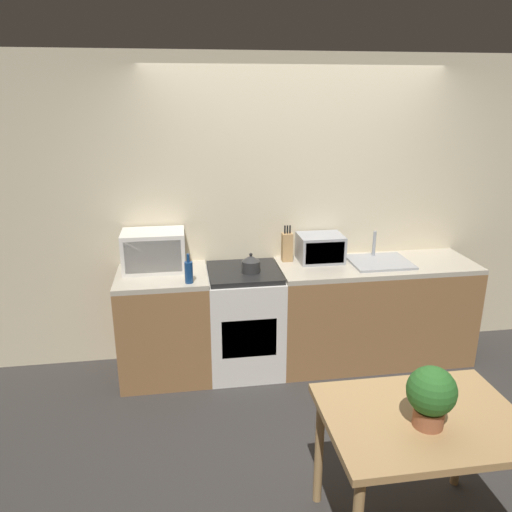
# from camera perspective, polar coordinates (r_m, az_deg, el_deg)

# --- Properties ---
(ground_plane) EXTENTS (16.00, 16.00, 0.00)m
(ground_plane) POSITION_cam_1_polar(r_m,az_deg,el_deg) (3.87, 7.84, -18.17)
(ground_plane) COLOR #33302D
(wall_back) EXTENTS (10.00, 0.06, 2.60)m
(wall_back) POSITION_cam_1_polar(r_m,az_deg,el_deg) (4.38, 4.24, 5.13)
(wall_back) COLOR beige
(wall_back) RESTS_ON ground_plane
(counter_left_run) EXTENTS (0.73, 0.62, 0.90)m
(counter_left_run) POSITION_cam_1_polar(r_m,az_deg,el_deg) (4.24, -10.39, -7.79)
(counter_left_run) COLOR olive
(counter_left_run) RESTS_ON ground_plane
(counter_right_run) EXTENTS (1.68, 0.62, 0.90)m
(counter_right_run) POSITION_cam_1_polar(r_m,az_deg,el_deg) (4.54, 13.23, -6.18)
(counter_right_run) COLOR olive
(counter_right_run) RESTS_ON ground_plane
(stove_range) EXTENTS (0.61, 0.62, 0.90)m
(stove_range) POSITION_cam_1_polar(r_m,az_deg,el_deg) (4.26, -1.34, -7.36)
(stove_range) COLOR silver
(stove_range) RESTS_ON ground_plane
(kettle) EXTENTS (0.15, 0.15, 0.16)m
(kettle) POSITION_cam_1_polar(r_m,az_deg,el_deg) (4.02, -0.58, -0.92)
(kettle) COLOR #2D2D2D
(kettle) RESTS_ON stove_range
(microwave) EXTENTS (0.50, 0.33, 0.33)m
(microwave) POSITION_cam_1_polar(r_m,az_deg,el_deg) (4.13, -11.60, 0.58)
(microwave) COLOR silver
(microwave) RESTS_ON counter_left_run
(bottle) EXTENTS (0.06, 0.06, 0.23)m
(bottle) POSITION_cam_1_polar(r_m,az_deg,el_deg) (3.83, -7.70, -1.79)
(bottle) COLOR navy
(bottle) RESTS_ON counter_left_run
(knife_block) EXTENTS (0.09, 0.08, 0.32)m
(knife_block) POSITION_cam_1_polar(r_m,az_deg,el_deg) (4.29, 3.57, 1.06)
(knife_block) COLOR tan
(knife_block) RESTS_ON counter_right_run
(toaster_oven) EXTENTS (0.38, 0.30, 0.23)m
(toaster_oven) POSITION_cam_1_polar(r_m,az_deg,el_deg) (4.32, 7.37, 0.91)
(toaster_oven) COLOR #999BA0
(toaster_oven) RESTS_ON counter_right_run
(sink_basin) EXTENTS (0.50, 0.43, 0.24)m
(sink_basin) POSITION_cam_1_polar(r_m,az_deg,el_deg) (4.39, 13.94, -0.58)
(sink_basin) COLOR #999BA0
(sink_basin) RESTS_ON counter_right_run
(dining_table) EXTENTS (0.99, 0.73, 0.75)m
(dining_table) POSITION_cam_1_polar(r_m,az_deg,el_deg) (2.79, 18.40, -18.49)
(dining_table) COLOR tan
(dining_table) RESTS_ON ground_plane
(potted_plant) EXTENTS (0.24, 0.24, 0.31)m
(potted_plant) POSITION_cam_1_polar(r_m,az_deg,el_deg) (2.58, 19.38, -14.68)
(potted_plant) COLOR #9E5B3D
(potted_plant) RESTS_ON dining_table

